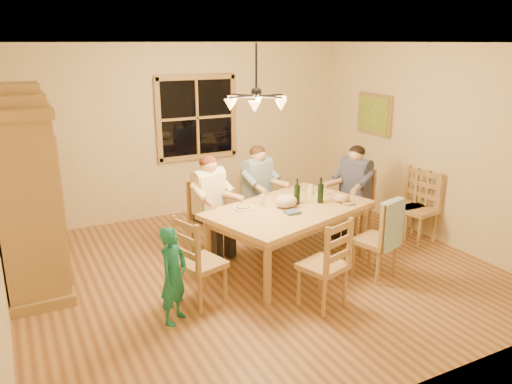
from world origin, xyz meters
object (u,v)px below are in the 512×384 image
wine_bottle_a (297,191)px  chair_spare_front (405,216)px  wine_bottle_b (321,190)px  child (173,275)px  chair_near_left (322,279)px  adult_woman (210,193)px  armoire (27,198)px  chair_end_right (353,216)px  chair_spare_back (416,220)px  chandelier (256,101)px  chair_end_left (202,276)px  dining_table (289,215)px  chair_far_left (211,232)px  chair_near_right (374,252)px  chair_far_right (258,216)px  adult_slate_man (355,180)px  adult_plaid_man (258,180)px

wine_bottle_a → chair_spare_front: 1.95m
wine_bottle_b → child: bearing=-163.9°
chair_near_left → adult_woman: (-0.55, 1.78, 0.54)m
chair_spare_front → armoire: bearing=79.0°
chair_end_right → chair_spare_back: size_ratio=1.00×
wine_bottle_b → chair_spare_front: 1.68m
chandelier → armoire: (-2.42, 0.80, -1.02)m
chair_end_right → wine_bottle_b: size_ratio=3.00×
chandelier → chair_end_left: bearing=-154.1°
armoire → chair_near_left: bearing=-34.8°
chair_end_right → child: child is taller
armoire → dining_table: size_ratio=1.02×
armoire → wine_bottle_a: size_ratio=6.97×
chair_end_left → chair_far_left: bearing=136.7°
chair_near_right → adult_woman: (-1.50, 1.49, 0.54)m
wine_bottle_a → chair_far_right: bearing=93.8°
chair_near_left → chair_near_right: size_ratio=1.00×
chair_end_right → chair_spare_back: (0.69, -0.55, 0.00)m
dining_table → chair_end_right: (1.31, 0.41, -0.36)m
chair_far_right → adult_woman: size_ratio=1.13×
chair_near_left → adult_slate_man: bearing=26.6°
chair_far_left → chair_near_right: bearing=117.9°
armoire → chair_end_left: 2.12m
chair_end_left → child: size_ratio=0.98×
dining_table → chair_end_right: chair_end_right is taller
adult_slate_man → adult_plaid_man: bearing=46.6°
armoire → chair_end_right: armoire is taller
adult_woman → chair_spare_front: bearing=149.1°
armoire → chair_spare_front: armoire is taller
chair_end_right → wine_bottle_b: wine_bottle_b is taller
chair_near_right → child: child is taller
dining_table → wine_bottle_a: (0.15, 0.07, 0.26)m
armoire → adult_woman: 2.13m
adult_woman → child: bearing=38.4°
chair_end_right → wine_bottle_a: (-1.16, -0.33, 0.62)m
chair_spare_back → armoire: bearing=70.1°
armoire → dining_table: 3.01m
chandelier → chair_end_right: size_ratio=0.78×
adult_slate_man → chair_spare_front: adult_slate_man is taller
chandelier → chair_spare_back: 3.03m
chair_spare_front → chandelier: bearing=89.1°
wine_bottle_b → chair_spare_back: wine_bottle_b is taller
chair_end_right → wine_bottle_b: bearing=99.0°
chair_far_left → chair_far_right: bearing=-180.0°
chair_end_left → adult_slate_man: (2.62, 0.81, 0.54)m
adult_woman → child: (-0.95, -1.38, -0.34)m
adult_woman → chair_spare_front: adult_woman is taller
chair_far_left → child: child is taller
chair_end_left → chair_spare_back: bearing=77.3°
chair_far_left → chair_near_left: bearing=90.0°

